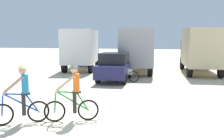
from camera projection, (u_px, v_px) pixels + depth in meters
name	position (u px, v px, depth m)	size (l,w,h in m)	color
ground_plane	(95.00, 118.00, 8.36)	(120.00, 120.00, 0.00)	beige
box_truck_avon_van	(82.00, 48.00, 21.77)	(3.53, 7.06, 3.35)	white
box_truck_grey_hauler	(135.00, 48.00, 19.94)	(3.31, 7.02, 3.35)	#9E9EA3
box_truck_tan_camper	(200.00, 49.00, 19.25)	(2.78, 6.88, 3.35)	#CCB78E
sedan_parked	(115.00, 67.00, 15.91)	(1.97, 4.28, 1.76)	#1E1E4C
cyclist_orange_shirt	(22.00, 97.00, 7.74)	(1.48, 1.00, 1.82)	black
cyclist_cowboy_hat	(73.00, 95.00, 7.99)	(1.63, 0.77, 1.82)	black
bicycle_spare	(125.00, 75.00, 15.51)	(1.73, 0.50, 0.97)	black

